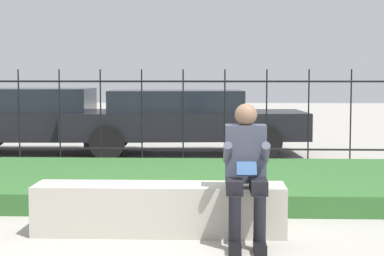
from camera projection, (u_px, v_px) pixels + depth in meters
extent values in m
plane|color=#A8A399|center=(160.00, 233.00, 6.30)|extent=(60.00, 60.00, 0.00)
cube|color=#B7B2A3|center=(160.00, 209.00, 6.28)|extent=(2.45, 0.50, 0.49)
cube|color=gray|center=(160.00, 229.00, 6.30)|extent=(2.35, 0.46, 0.08)
cube|color=black|center=(235.00, 247.00, 5.62)|extent=(0.11, 0.26, 0.09)
cylinder|color=black|center=(235.00, 218.00, 5.66)|extent=(0.11, 0.11, 0.40)
cube|color=black|center=(234.00, 185.00, 5.85)|extent=(0.15, 0.42, 0.13)
cube|color=black|center=(260.00, 248.00, 5.62)|extent=(0.11, 0.26, 0.09)
cylinder|color=black|center=(260.00, 219.00, 5.66)|extent=(0.11, 0.11, 0.40)
cube|color=black|center=(258.00, 185.00, 5.84)|extent=(0.15, 0.42, 0.13)
cube|color=#424756|center=(246.00, 153.00, 6.03)|extent=(0.38, 0.24, 0.54)
sphere|color=#8C664C|center=(246.00, 115.00, 5.98)|extent=(0.21, 0.21, 0.21)
cylinder|color=#424756|center=(228.00, 153.00, 5.88)|extent=(0.08, 0.29, 0.24)
cylinder|color=#424756|center=(265.00, 153.00, 5.87)|extent=(0.08, 0.29, 0.24)
cube|color=#335689|center=(247.00, 169.00, 5.78)|extent=(0.18, 0.09, 0.13)
cube|color=#33662D|center=(175.00, 182.00, 8.58)|extent=(9.57, 3.19, 0.24)
cylinder|color=black|center=(183.00, 149.00, 10.65)|extent=(7.57, 0.03, 0.03)
cylinder|color=black|center=(183.00, 81.00, 10.56)|extent=(7.57, 0.03, 0.03)
cylinder|color=black|center=(19.00, 119.00, 10.72)|extent=(0.02, 0.02, 1.65)
cylinder|color=black|center=(60.00, 119.00, 10.69)|extent=(0.02, 0.02, 1.65)
cylinder|color=black|center=(101.00, 119.00, 10.67)|extent=(0.02, 0.02, 1.65)
cylinder|color=black|center=(142.00, 119.00, 10.64)|extent=(0.02, 0.02, 1.65)
cylinder|color=black|center=(183.00, 119.00, 10.61)|extent=(0.02, 0.02, 1.65)
cylinder|color=black|center=(225.00, 119.00, 10.59)|extent=(0.02, 0.02, 1.65)
cylinder|color=black|center=(266.00, 119.00, 10.56)|extent=(0.02, 0.02, 1.65)
cylinder|color=black|center=(308.00, 120.00, 10.53)|extent=(0.02, 0.02, 1.65)
cylinder|color=black|center=(351.00, 120.00, 10.51)|extent=(0.02, 0.02, 1.65)
cube|color=black|center=(42.00, 125.00, 12.77)|extent=(4.23, 1.93, 0.54)
cube|color=black|center=(33.00, 100.00, 12.73)|extent=(2.35, 1.65, 0.45)
cylinder|color=black|center=(101.00, 143.00, 11.92)|extent=(0.61, 0.22, 0.60)
cylinder|color=black|center=(112.00, 134.00, 13.65)|extent=(0.61, 0.22, 0.60)
cube|color=black|center=(185.00, 125.00, 12.59)|extent=(4.78, 2.02, 0.52)
cube|color=black|center=(176.00, 101.00, 12.54)|extent=(2.67, 1.67, 0.42)
cylinder|color=black|center=(265.00, 142.00, 11.83)|extent=(0.66, 0.25, 0.64)
cylinder|color=black|center=(253.00, 134.00, 13.48)|extent=(0.66, 0.25, 0.64)
cylinder|color=black|center=(107.00, 143.00, 11.73)|extent=(0.66, 0.25, 0.64)
cylinder|color=black|center=(115.00, 134.00, 13.39)|extent=(0.66, 0.25, 0.64)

